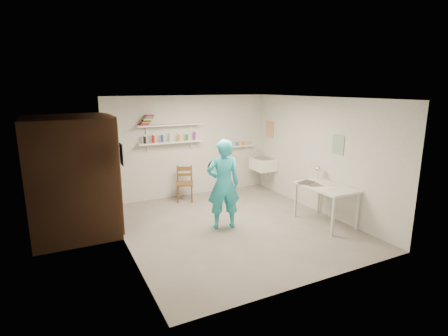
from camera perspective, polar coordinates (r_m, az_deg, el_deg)
name	(u,v)px	position (r m, az deg, el deg)	size (l,w,h in m)	color
floor	(233,226)	(6.78, 1.54, -9.46)	(4.00, 4.50, 0.02)	slate
ceiling	(234,97)	(6.26, 1.67, 11.46)	(4.00, 4.50, 0.02)	silver
wall_back	(189,146)	(8.43, -5.68, 3.55)	(4.00, 0.02, 2.40)	silver
wall_front	(318,199)	(4.61, 15.02, -4.88)	(4.00, 0.02, 2.40)	silver
wall_left	(122,177)	(5.76, -16.30, -1.38)	(0.02, 4.50, 2.40)	silver
wall_right	(319,155)	(7.55, 15.18, 2.04)	(0.02, 4.50, 2.40)	silver
doorway_recess	(113,174)	(6.82, -17.67, -1.00)	(0.02, 0.90, 2.00)	black
corridor_box	(71,176)	(6.75, -23.64, -1.21)	(1.40, 1.50, 2.10)	brown
door_lintel	(110,118)	(6.66, -18.12, 7.82)	(0.06, 1.05, 0.10)	brown
door_jamb_near	(119,181)	(6.35, -16.76, -1.97)	(0.06, 0.10, 2.00)	brown
door_jamb_far	(110,169)	(7.31, -18.15, -0.12)	(0.06, 0.10, 2.00)	brown
shelf_lower	(171,142)	(8.13, -8.67, 4.18)	(1.50, 0.22, 0.03)	white
shelf_upper	(170,125)	(8.07, -8.77, 6.98)	(1.50, 0.22, 0.03)	white
ledge_shelf	(240,146)	(8.93, 2.66, 3.62)	(0.70, 0.14, 0.03)	white
poster_left	(121,154)	(5.74, -16.40, 2.14)	(0.01, 0.28, 0.36)	#334C7F
poster_right_a	(270,129)	(8.89, 7.48, 6.28)	(0.01, 0.34, 0.42)	#995933
poster_right_b	(338,145)	(7.09, 18.13, 3.62)	(0.01, 0.30, 0.38)	#3F724C
belfast_sink	(263,164)	(8.82, 6.39, 0.65)	(0.48, 0.60, 0.30)	white
man	(223,184)	(6.43, -0.10, -2.69)	(0.61, 0.40, 1.68)	#27B1C4
wall_clock	(216,167)	(6.52, -1.36, 0.08)	(0.30, 0.30, 0.04)	beige
wooden_chair	(185,184)	(8.12, -6.44, -2.56)	(0.38, 0.36, 0.82)	brown
work_table	(325,205)	(7.03, 16.19, -5.79)	(0.68, 1.13, 0.75)	silver
desk_lamp	(319,169)	(7.31, 15.18, -0.14)	(0.14, 0.14, 0.14)	white
spray_cans	(171,138)	(8.11, -8.70, 4.88)	(1.26, 0.06, 0.17)	black
book_stack	(147,120)	(7.92, -12.48, 7.63)	(0.32, 0.14, 0.22)	red
ledge_pots	(240,144)	(8.92, 2.67, 4.00)	(0.48, 0.07, 0.09)	silver
papers	(327,186)	(6.92, 16.39, -2.78)	(0.30, 0.22, 0.02)	silver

